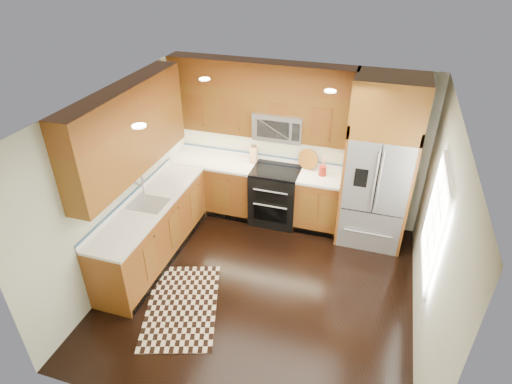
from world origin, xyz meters
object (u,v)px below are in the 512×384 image
(knife_block, at_px, (254,154))
(utensil_crock, at_px, (323,169))
(refrigerator, at_px, (379,165))
(rug, at_px, (182,305))
(range, at_px, (275,195))

(knife_block, xyz_separation_m, utensil_crock, (1.17, -0.14, -0.01))
(refrigerator, height_order, knife_block, refrigerator)
(rug, xyz_separation_m, utensil_crock, (1.37, 2.34, 1.05))
(rug, bearing_deg, knife_block, 67.54)
(range, bearing_deg, refrigerator, -1.40)
(refrigerator, xyz_separation_m, knife_block, (-1.99, 0.25, -0.24))
(refrigerator, distance_m, utensil_crock, 0.87)
(range, relative_size, refrigerator, 0.36)
(range, bearing_deg, rug, -105.78)
(range, distance_m, knife_block, 0.77)
(refrigerator, bearing_deg, range, 178.60)
(knife_block, relative_size, utensil_crock, 0.92)
(range, height_order, refrigerator, refrigerator)
(range, height_order, utensil_crock, utensil_crock)
(knife_block, bearing_deg, rug, -94.66)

